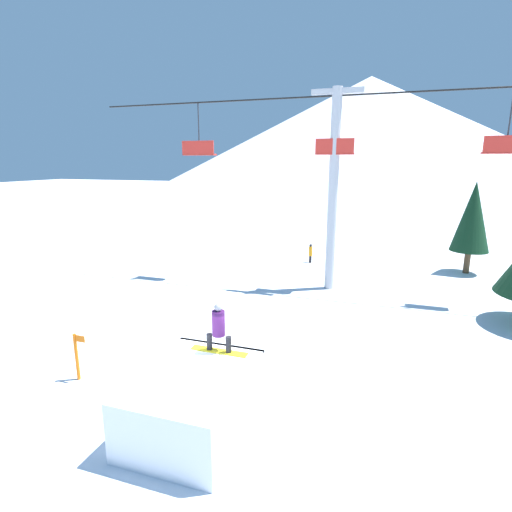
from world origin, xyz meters
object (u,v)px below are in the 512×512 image
Objects in this scene: snow_ramp at (194,401)px; trail_marker at (77,355)px; distant_skier at (310,253)px; snowboarder at (219,328)px.

snow_ramp is 2.33× the size of trail_marker.
trail_marker reaches higher than distant_skier.
trail_marker is 1.18× the size of distant_skier.
snow_ramp is 2.18× the size of snowboarder.
snowboarder reaches higher than snow_ramp.
trail_marker is at bearing 168.02° from snow_ramp.
snowboarder is 1.26× the size of distant_skier.
snowboarder reaches higher than distant_skier.
snow_ramp is 17.06m from distant_skier.
snow_ramp is 4.40m from trail_marker.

